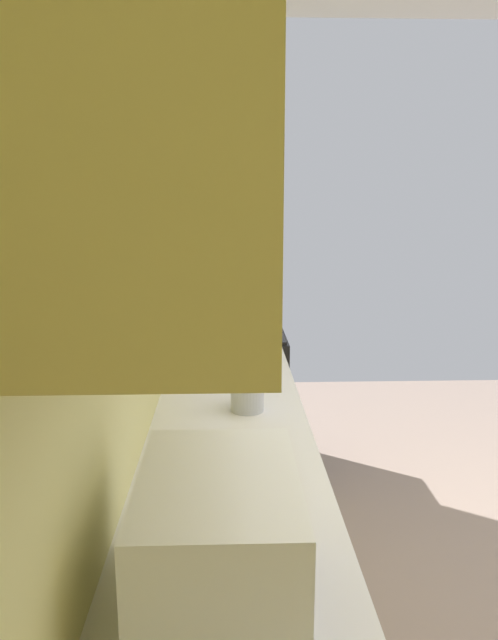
# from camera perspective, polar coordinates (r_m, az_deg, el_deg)

# --- Properties ---
(wall_back) EXTENTS (4.46, 0.12, 2.85)m
(wall_back) POSITION_cam_1_polar(r_m,az_deg,el_deg) (1.95, -12.65, 2.14)
(wall_back) COLOR #E8DD88
(wall_back) RESTS_ON ground_plane
(upper_cabinets) EXTENTS (2.09, 0.34, 0.58)m
(upper_cabinets) POSITION_cam_1_polar(r_m,az_deg,el_deg) (1.53, -7.11, 16.60)
(upper_cabinets) COLOR #D6C86B
(oven_range) EXTENTS (0.66, 0.67, 1.06)m
(oven_range) POSITION_cam_1_polar(r_m,az_deg,el_deg) (3.87, -1.54, -7.47)
(oven_range) COLOR black
(oven_range) RESTS_ON ground_plane
(microwave) EXTENTS (0.50, 0.34, 0.29)m
(microwave) POSITION_cam_1_polar(r_m,az_deg,el_deg) (1.35, -2.81, -20.18)
(microwave) COLOR white
(microwave) RESTS_ON counter_run
(bowl) EXTENTS (0.12, 0.12, 0.05)m
(bowl) POSITION_cam_1_polar(r_m,az_deg,el_deg) (2.77, -0.41, -5.50)
(bowl) COLOR #4C8CBF
(bowl) RESTS_ON counter_run
(kettle) EXTENTS (0.18, 0.14, 0.17)m
(kettle) POSITION_cam_1_polar(r_m,az_deg,el_deg) (2.43, -0.17, -6.98)
(kettle) COLOR #B7BABF
(kettle) RESTS_ON counter_run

